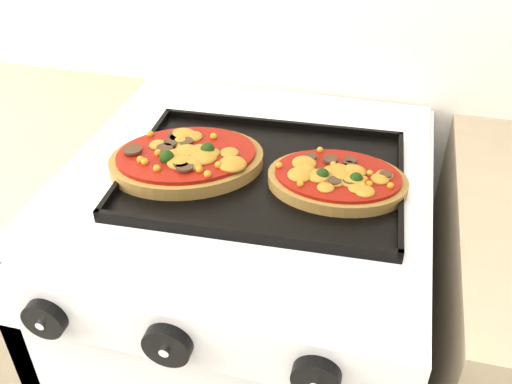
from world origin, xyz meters
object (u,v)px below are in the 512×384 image
(stove, at_px, (248,347))
(pizza_left, at_px, (187,158))
(baking_tray, at_px, (264,173))
(pizza_right, at_px, (337,178))

(stove, height_order, pizza_left, pizza_left)
(baking_tray, distance_m, pizza_left, 0.13)
(pizza_right, bearing_deg, stove, 168.82)
(pizza_left, distance_m, pizza_right, 0.24)
(pizza_left, bearing_deg, baking_tray, 5.13)
(stove, relative_size, pizza_left, 3.70)
(pizza_right, bearing_deg, baking_tray, 177.49)
(baking_tray, bearing_deg, stove, 142.40)
(pizza_left, xyz_separation_m, pizza_right, (0.24, 0.01, -0.00))
(stove, xyz_separation_m, pizza_left, (-0.09, -0.04, 0.48))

